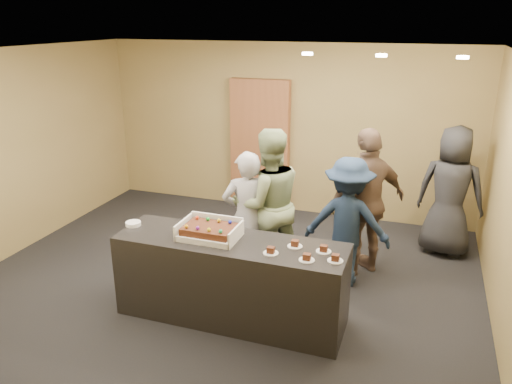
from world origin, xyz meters
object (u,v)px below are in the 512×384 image
Objects in this scene: person_server_grey at (247,217)px; person_brown_extra at (367,202)px; serving_counter at (231,280)px; person_navy_man at (347,222)px; person_sage_man at (268,204)px; plate_stack at (133,224)px; cake_box at (210,233)px; sheet_cake at (209,229)px; person_dark_suit at (450,191)px; storage_cabinet at (260,146)px.

person_brown_extra reaches higher than person_server_grey.
serving_counter is 1.58m from person_navy_man.
person_navy_man is at bearing 49.20° from serving_counter.
person_server_grey is at bearing 10.79° from person_sage_man.
plate_stack is (-1.15, 0.02, 0.47)m from serving_counter.
person_brown_extra is (1.41, 1.50, -0.02)m from cake_box.
person_sage_man is at bearing 74.87° from sheet_cake.
person_dark_suit is at bearing 45.29° from sheet_cake.
sheet_cake is 0.28× the size of person_sage_man.
person_server_grey is (0.63, -2.33, -0.26)m from storage_cabinet.
person_navy_man is (1.24, 1.14, -0.16)m from cake_box.
sheet_cake is 0.28× the size of person_brown_extra.
serving_counter is at bearing -76.58° from storage_cabinet.
person_server_grey is at bearing 98.84° from serving_counter.
serving_counter is at bearing 9.10° from person_brown_extra.
person_dark_suit is (0.98, 0.89, -0.04)m from person_brown_extra.
storage_cabinet is at bearing -103.78° from person_sage_man.
sheet_cake is 0.32× the size of person_server_grey.
plate_stack is at bearing -96.92° from storage_cabinet.
person_sage_man is at bearing 74.58° from cake_box.
cake_box is 3.38m from person_dark_suit.
sheet_cake is (-0.00, -0.02, 0.05)m from cake_box.
person_brown_extra is at bearing 52.38° from serving_counter.
plate_stack is (-0.92, 0.02, -0.08)m from sheet_cake.
plate_stack is at bearing 25.59° from person_navy_man.
person_sage_man is at bearing -21.12° from person_brown_extra.
person_brown_extra reaches higher than plate_stack.
person_brown_extra is (0.17, 0.36, 0.14)m from person_navy_man.
cake_box is (-0.23, 0.02, 0.49)m from serving_counter.
sheet_cake is at bearing -90.82° from cake_box.
storage_cabinet is 3.20m from plate_stack.
plate_stack is 0.09× the size of person_dark_suit.
storage_cabinet is 1.37× the size of person_navy_man.
storage_cabinet is 1.16× the size of person_brown_extra.
sheet_cake is 1.11m from person_sage_man.
cake_box is 0.86m from person_server_grey.
person_brown_extra is at bearing 47.29° from sheet_cake.
plate_stack is 1.60m from person_sage_man.
person_navy_man is (1.01, 1.17, 0.33)m from serving_counter.
cake_box is 0.06m from sheet_cake.
storage_cabinet is 4.13× the size of sheet_cake.
cake_box is 1.69m from person_navy_man.
plate_stack is at bearing 6.03° from person_sage_man.
person_sage_man reaches higher than person_brown_extra.
person_dark_suit is (2.16, 2.41, 0.43)m from serving_counter.
person_navy_man reaches higher than sheet_cake.
storage_cabinet is 2.42m from person_server_grey.
serving_counter is 3.34m from storage_cabinet.
person_navy_man reaches higher than plate_stack.
person_server_grey is 1.18m from person_navy_man.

